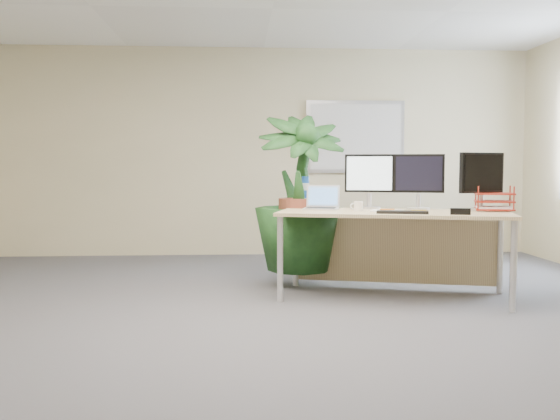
{
  "coord_description": "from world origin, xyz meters",
  "views": [
    {
      "loc": [
        -0.34,
        -4.19,
        1.16
      ],
      "look_at": [
        -0.03,
        0.35,
        0.84
      ],
      "focal_mm": 40.0,
      "sensor_mm": 36.0,
      "label": 1
    }
  ],
  "objects": [
    {
      "name": "monitor_left",
      "position": [
        0.88,
        1.53,
        1.06
      ],
      "size": [
        0.45,
        0.21,
        0.51
      ],
      "color": "silver",
      "rests_on": "desk"
    },
    {
      "name": "monitor_dark",
      "position": [
        1.82,
        1.23,
        1.06
      ],
      "size": [
        0.45,
        0.21,
        0.52
      ],
      "color": "silver",
      "rests_on": "desk"
    },
    {
      "name": "stapler",
      "position": [
        1.47,
        0.78,
        0.79
      ],
      "size": [
        0.17,
        0.08,
        0.05
      ],
      "primitive_type": "cube",
      "rotation": [
        0.0,
        0.0,
        -0.27
      ],
      "color": "black",
      "rests_on": "desk"
    },
    {
      "name": "monitor_right",
      "position": [
        1.3,
        1.39,
        1.06
      ],
      "size": [
        0.45,
        0.21,
        0.51
      ],
      "color": "silver",
      "rests_on": "desk"
    },
    {
      "name": "whiteboard",
      "position": [
        1.2,
        3.97,
        1.55
      ],
      "size": [
        1.3,
        0.04,
        0.95
      ],
      "color": "silver",
      "rests_on": "back_wall"
    },
    {
      "name": "yellow_highlighter",
      "position": [
        1.22,
        1.11,
        0.78
      ],
      "size": [
        0.13,
        0.04,
        0.02
      ],
      "primitive_type": "cylinder",
      "rotation": [
        0.0,
        1.57,
        -0.16
      ],
      "color": "yellow",
      "rests_on": "desk"
    },
    {
      "name": "orange_pen",
      "position": [
        0.97,
        1.19,
        0.78
      ],
      "size": [
        0.14,
        0.04,
        0.01
      ],
      "primitive_type": "cylinder",
      "rotation": [
        0.0,
        1.57,
        0.24
      ],
      "color": "orange",
      "rests_on": "spiral_notebook"
    },
    {
      "name": "floor",
      "position": [
        0.0,
        0.0,
        0.0
      ],
      "size": [
        8.0,
        8.0,
        0.0
      ],
      "primitive_type": "plane",
      "color": "#404045",
      "rests_on": "ground"
    },
    {
      "name": "back_wall",
      "position": [
        0.0,
        4.0,
        1.35
      ],
      "size": [
        7.0,
        0.04,
        2.7
      ],
      "primitive_type": "cube",
      "color": "#C8BA8D",
      "rests_on": "floor"
    },
    {
      "name": "coffee_mug",
      "position": [
        0.71,
        1.22,
        0.81
      ],
      "size": [
        0.11,
        0.08,
        0.09
      ],
      "color": "white",
      "rests_on": "desk"
    },
    {
      "name": "laptop",
      "position": [
        0.43,
        1.5,
        0.82
      ],
      "size": [
        0.37,
        0.34,
        0.22
      ],
      "color": "silver",
      "rests_on": "desk"
    },
    {
      "name": "keyboard",
      "position": [
        1.03,
        0.94,
        0.78
      ],
      "size": [
        0.45,
        0.25,
        0.02
      ],
      "primitive_type": "cube",
      "rotation": [
        0.0,
        0.0,
        -0.27
      ],
      "color": "black",
      "rests_on": "desk"
    },
    {
      "name": "letter_tray",
      "position": [
        1.93,
        1.19,
        0.84
      ],
      "size": [
        0.38,
        0.33,
        0.15
      ],
      "color": "maroon",
      "rests_on": "desk"
    },
    {
      "name": "spiral_notebook",
      "position": [
        0.96,
        1.18,
        0.77
      ],
      "size": [
        0.32,
        0.28,
        0.01
      ],
      "primitive_type": "cube",
      "rotation": [
        0.0,
        0.0,
        -0.33
      ],
      "color": "white",
      "rests_on": "desk"
    },
    {
      "name": "desk",
      "position": [
        1.06,
        1.3,
        0.6
      ],
      "size": [
        2.15,
        1.34,
        0.77
      ],
      "color": "tan",
      "rests_on": "floor"
    },
    {
      "name": "floor_plant",
      "position": [
        0.25,
        1.81,
        0.75
      ],
      "size": [
        0.96,
        0.96,
        1.5
      ],
      "primitive_type": "imported",
      "rotation": [
        0.0,
        0.0,
        0.15
      ],
      "color": "#143716",
      "rests_on": "floor"
    },
    {
      "name": "water_bottle",
      "position": [
        0.3,
        1.75,
        0.91
      ],
      "size": [
        0.08,
        0.08,
        0.3
      ],
      "color": "white",
      "rests_on": "desk"
    }
  ]
}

